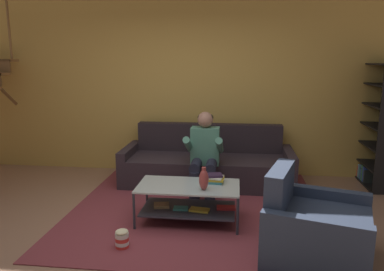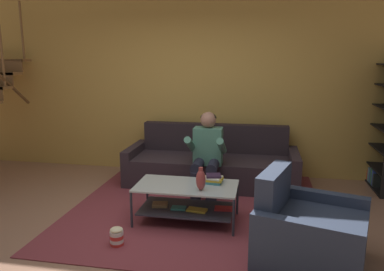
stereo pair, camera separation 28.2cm
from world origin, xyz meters
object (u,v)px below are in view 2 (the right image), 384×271
(coffee_table, at_px, (187,198))
(book_stack, at_px, (213,179))
(person_seated_center, at_px, (207,152))
(vase, at_px, (201,179))
(popcorn_tub, at_px, (117,237))
(couch, at_px, (212,165))
(armchair, at_px, (308,233))

(coffee_table, height_order, book_stack, book_stack)
(person_seated_center, height_order, vase, person_seated_center)
(vase, height_order, popcorn_tub, vase)
(couch, xyz_separation_m, popcorn_tub, (-0.67, -2.07, -0.18))
(armchair, height_order, popcorn_tub, armchair)
(armchair, bearing_deg, book_stack, 140.93)
(person_seated_center, height_order, coffee_table, person_seated_center)
(couch, distance_m, popcorn_tub, 2.18)
(person_seated_center, bearing_deg, armchair, -52.64)
(couch, distance_m, coffee_table, 1.39)
(couch, bearing_deg, coffee_table, -94.12)
(book_stack, relative_size, popcorn_tub, 1.19)
(person_seated_center, bearing_deg, book_stack, -76.06)
(person_seated_center, distance_m, coffee_table, 0.91)
(coffee_table, xyz_separation_m, popcorn_tub, (-0.57, -0.69, -0.19))
(coffee_table, height_order, popcorn_tub, coffee_table)
(armchair, xyz_separation_m, popcorn_tub, (-1.81, -0.03, -0.19))
(couch, height_order, popcorn_tub, couch)
(couch, xyz_separation_m, vase, (0.08, -1.51, 0.27))
(person_seated_center, height_order, popcorn_tub, person_seated_center)
(person_seated_center, xyz_separation_m, armchair, (1.14, -1.50, -0.33))
(coffee_table, height_order, vase, vase)
(couch, height_order, book_stack, couch)
(couch, relative_size, book_stack, 10.70)
(coffee_table, bearing_deg, popcorn_tub, -129.51)
(couch, bearing_deg, popcorn_tub, -107.83)
(armchair, bearing_deg, popcorn_tub, -178.97)
(person_seated_center, bearing_deg, vase, -85.22)
(person_seated_center, relative_size, book_stack, 4.88)
(couch, relative_size, vase, 9.74)
(coffee_table, relative_size, book_stack, 4.92)
(vase, bearing_deg, book_stack, 69.77)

